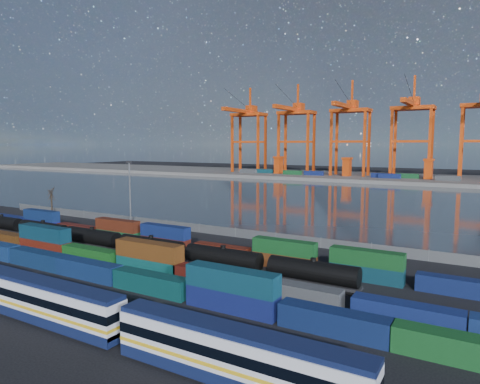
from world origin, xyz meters
The scene contains 14 objects.
ground centered at (0.00, 0.00, 0.00)m, with size 700.00×700.00×0.00m, color black.
harbor_water centered at (0.00, 105.00, 0.01)m, with size 700.00×700.00×0.00m, color #2C3740.
far_quay centered at (0.00, 210.00, 1.00)m, with size 700.00×70.00×2.00m, color #514F4C.
passenger_train centered at (4.43, -23.10, 2.57)m, with size 76.17×2.98×5.12m.
container_row_south centered at (-10.20, -9.00, 1.92)m, with size 139.84×2.53×5.38m.
container_row_mid centered at (-4.75, -2.79, 1.89)m, with size 142.04×2.49×5.30m.
container_row_north centered at (7.20, 11.45, 2.04)m, with size 139.80×2.25×4.79m.
tanker_string centered at (-19.40, 4.61, 2.16)m, with size 107.01×3.01×4.31m.
waterfront_fence centered at (0.00, 28.00, 1.00)m, with size 160.12×0.12×2.20m.
bare_tree centered at (-61.93, 26.45, 4.25)m, with size 2.24×2.29×8.48m.
yard_light_mast centered at (-30.00, 26.00, 9.30)m, with size 1.60×0.40×16.60m.
gantry_cranes centered at (-7.50, 203.43, 36.25)m, with size 197.75×43.67×59.14m.
quay_containers centered at (-11.00, 195.46, 3.30)m, with size 172.58×10.99×2.60m.
straddle_carriers centered at (-2.50, 200.00, 7.82)m, with size 140.00×7.00×11.10m.
Camera 1 is at (48.35, -52.95, 20.65)m, focal length 32.00 mm.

